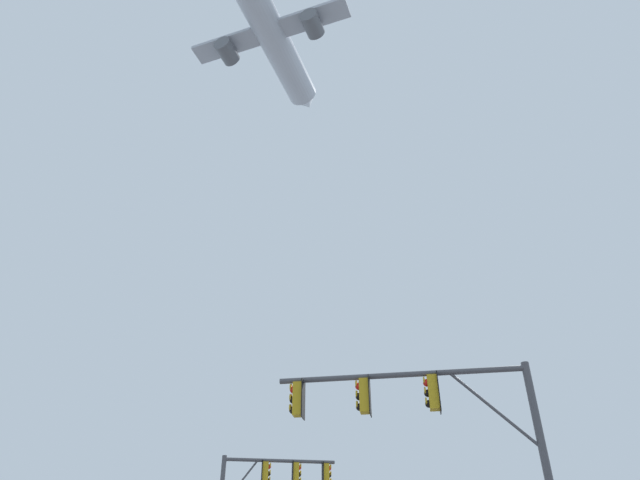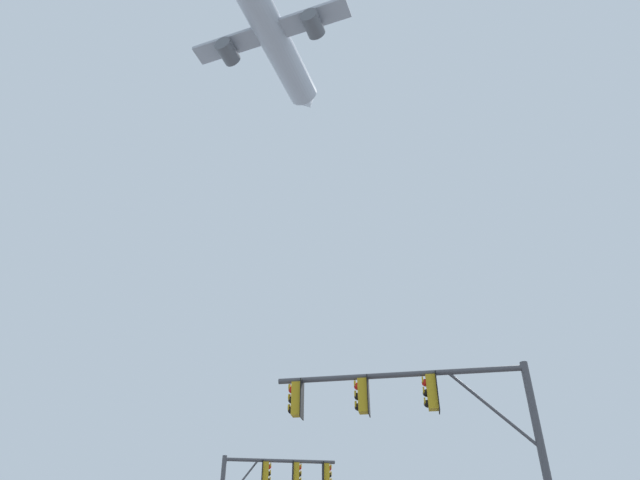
% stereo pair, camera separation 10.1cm
% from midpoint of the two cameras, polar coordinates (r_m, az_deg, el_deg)
% --- Properties ---
extents(signal_pole_near, '(6.65, 1.30, 6.17)m').
position_cam_midpoint_polar(signal_pole_near, '(15.00, 11.16, -17.98)').
color(signal_pole_near, '#4C4C51').
rests_on(signal_pole_near, ground).
extents(airplane, '(16.85, 21.82, 6.08)m').
position_cam_midpoint_polar(airplane, '(60.90, -5.18, 20.72)').
color(airplane, '#B7BCC6').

